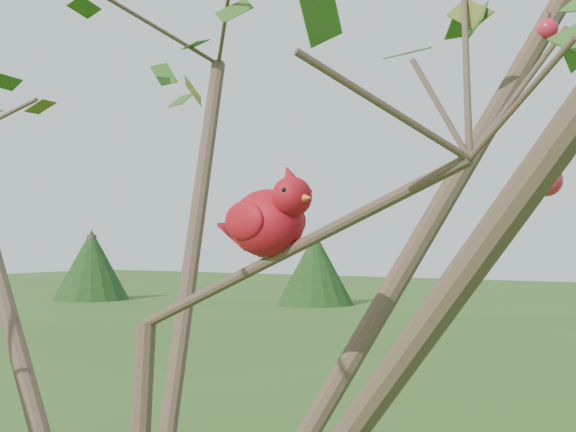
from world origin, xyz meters
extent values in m
sphere|color=red|center=(0.65, 0.05, 2.17)|extent=(0.04, 0.04, 0.04)
sphere|color=red|center=(0.52, 0.58, 2.49)|extent=(0.04, 0.04, 0.04)
ellipsoid|color=#AA0E17|center=(0.22, 0.08, 2.12)|extent=(0.16, 0.14, 0.11)
sphere|color=#AA0E17|center=(0.27, 0.06, 2.16)|extent=(0.08, 0.08, 0.06)
cone|color=#AA0E17|center=(0.27, 0.06, 2.19)|extent=(0.05, 0.04, 0.05)
cone|color=#D85914|center=(0.30, 0.05, 2.16)|extent=(0.03, 0.03, 0.02)
ellipsoid|color=black|center=(0.29, 0.05, 2.16)|extent=(0.03, 0.04, 0.03)
cube|color=#AA0E17|center=(0.15, 0.10, 2.10)|extent=(0.08, 0.05, 0.05)
ellipsoid|color=#AA0E17|center=(0.23, 0.12, 2.12)|extent=(0.10, 0.06, 0.06)
ellipsoid|color=#AA0E17|center=(0.20, 0.04, 2.12)|extent=(0.10, 0.06, 0.06)
cylinder|color=#493427|center=(-12.18, 21.45, 1.08)|extent=(0.32, 0.32, 2.16)
cone|color=#133412|center=(-12.18, 21.45, 1.17)|extent=(2.52, 2.52, 2.34)
cylinder|color=#493427|center=(-19.91, 19.14, 1.13)|extent=(0.34, 0.34, 2.26)
cone|color=#133412|center=(-19.91, 19.14, 1.22)|extent=(2.64, 2.64, 2.45)
camera|label=1|loc=(0.90, -0.95, 2.10)|focal=50.00mm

